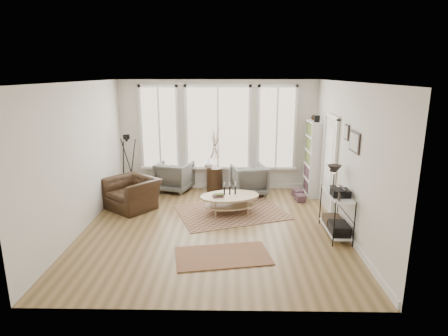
{
  "coord_description": "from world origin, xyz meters",
  "views": [
    {
      "loc": [
        0.34,
        -7.09,
        3.06
      ],
      "look_at": [
        0.2,
        0.6,
        1.1
      ],
      "focal_mm": 30.0,
      "sensor_mm": 36.0,
      "label": 1
    }
  ],
  "objects_px": {
    "armchair_right": "(249,180)",
    "accent_chair": "(132,193)",
    "low_shelf": "(336,210)",
    "armchair_left": "(175,176)",
    "bookcase": "(313,158)",
    "side_table": "(214,160)",
    "coffee_table": "(229,199)"
  },
  "relations": [
    {
      "from": "armchair_right",
      "to": "accent_chair",
      "type": "bearing_deg",
      "value": 8.02
    },
    {
      "from": "armchair_right",
      "to": "side_table",
      "type": "xyz_separation_m",
      "value": [
        -0.9,
        0.27,
        0.47
      ]
    },
    {
      "from": "side_table",
      "to": "low_shelf",
      "type": "bearing_deg",
      "value": -48.09
    },
    {
      "from": "side_table",
      "to": "accent_chair",
      "type": "distance_m",
      "value": 2.35
    },
    {
      "from": "low_shelf",
      "to": "accent_chair",
      "type": "height_order",
      "value": "low_shelf"
    },
    {
      "from": "accent_chair",
      "to": "armchair_left",
      "type": "bearing_deg",
      "value": 97.6
    },
    {
      "from": "bookcase",
      "to": "side_table",
      "type": "height_order",
      "value": "bookcase"
    },
    {
      "from": "low_shelf",
      "to": "armchair_left",
      "type": "xyz_separation_m",
      "value": [
        -3.53,
        2.75,
        -0.12
      ]
    },
    {
      "from": "side_table",
      "to": "armchair_right",
      "type": "bearing_deg",
      "value": -16.7
    },
    {
      "from": "coffee_table",
      "to": "armchair_left",
      "type": "distance_m",
      "value": 2.2
    },
    {
      "from": "armchair_right",
      "to": "accent_chair",
      "type": "relative_size",
      "value": 0.78
    },
    {
      "from": "bookcase",
      "to": "low_shelf",
      "type": "xyz_separation_m",
      "value": [
        -0.06,
        -2.52,
        -0.44
      ]
    },
    {
      "from": "low_shelf",
      "to": "armchair_right",
      "type": "xyz_separation_m",
      "value": [
        -1.56,
        2.47,
        -0.12
      ]
    },
    {
      "from": "bookcase",
      "to": "accent_chair",
      "type": "relative_size",
      "value": 1.89
    },
    {
      "from": "bookcase",
      "to": "accent_chair",
      "type": "distance_m",
      "value": 4.56
    },
    {
      "from": "bookcase",
      "to": "armchair_left",
      "type": "xyz_separation_m",
      "value": [
        -3.59,
        0.22,
        -0.56
      ]
    },
    {
      "from": "bookcase",
      "to": "armchair_right",
      "type": "relative_size",
      "value": 2.42
    },
    {
      "from": "coffee_table",
      "to": "armchair_right",
      "type": "distance_m",
      "value": 1.45
    },
    {
      "from": "low_shelf",
      "to": "coffee_table",
      "type": "bearing_deg",
      "value": 151.69
    },
    {
      "from": "side_table",
      "to": "accent_chair",
      "type": "xyz_separation_m",
      "value": [
        -1.86,
        -1.35,
        -0.5
      ]
    },
    {
      "from": "bookcase",
      "to": "low_shelf",
      "type": "bearing_deg",
      "value": -91.28
    },
    {
      "from": "side_table",
      "to": "coffee_table",
      "type": "bearing_deg",
      "value": -76.2
    },
    {
      "from": "coffee_table",
      "to": "side_table",
      "type": "relative_size",
      "value": 0.83
    },
    {
      "from": "side_table",
      "to": "accent_chair",
      "type": "relative_size",
      "value": 1.63
    },
    {
      "from": "armchair_right",
      "to": "accent_chair",
      "type": "distance_m",
      "value": 2.97
    },
    {
      "from": "armchair_left",
      "to": "side_table",
      "type": "bearing_deg",
      "value": -162.9
    },
    {
      "from": "armchair_left",
      "to": "side_table",
      "type": "xyz_separation_m",
      "value": [
        1.07,
        0.0,
        0.47
      ]
    },
    {
      "from": "coffee_table",
      "to": "side_table",
      "type": "bearing_deg",
      "value": 103.8
    },
    {
      "from": "bookcase",
      "to": "low_shelf",
      "type": "height_order",
      "value": "bookcase"
    },
    {
      "from": "low_shelf",
      "to": "coffee_table",
      "type": "height_order",
      "value": "low_shelf"
    },
    {
      "from": "coffee_table",
      "to": "bookcase",
      "type": "bearing_deg",
      "value": 33.64
    },
    {
      "from": "armchair_left",
      "to": "armchair_right",
      "type": "height_order",
      "value": "armchair_left"
    }
  ]
}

